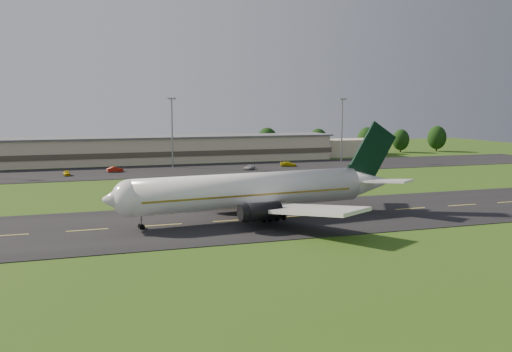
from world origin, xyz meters
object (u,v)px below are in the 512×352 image
object	(u,v)px
service_vehicle_c	(249,167)
light_mast_east	(342,122)
service_vehicle_d	(288,164)
service_vehicle_a	(67,173)
light_mast_centre	(172,124)
airliner	(255,191)
terminal	(168,150)
service_vehicle_b	(115,169)

from	to	relation	value
service_vehicle_c	light_mast_east	bearing A→B (deg)	62.54
service_vehicle_c	service_vehicle_d	xyz separation A→B (m)	(13.51, 4.05, 0.10)
service_vehicle_a	light_mast_centre	bearing A→B (deg)	16.23
airliner	service_vehicle_a	size ratio (longest dim) A/B	13.16
airliner	terminal	size ratio (longest dim) A/B	0.35
airliner	light_mast_centre	xyz separation A→B (m)	(1.08, 79.92, 8.08)
light_mast_centre	service_vehicle_c	world-z (taller)	light_mast_centre
service_vehicle_a	service_vehicle_d	size ratio (longest dim) A/B	0.80
service_vehicle_d	airliner	bearing A→B (deg)	171.74
service_vehicle_a	service_vehicle_d	xyz separation A→B (m)	(62.65, 2.35, 0.04)
service_vehicle_d	light_mast_east	bearing A→B (deg)	-50.63
airliner	service_vehicle_d	size ratio (longest dim) A/B	10.54
service_vehicle_c	service_vehicle_d	distance (m)	14.10
terminal	service_vehicle_b	bearing A→B (deg)	-128.42
service_vehicle_c	airliner	bearing A→B (deg)	-64.56
airliner	service_vehicle_b	bearing A→B (deg)	97.00
airliner	light_mast_east	world-z (taller)	light_mast_east
light_mast_east	service_vehicle_c	xyz separation A→B (m)	(-35.49, -12.93, -12.04)
service_vehicle_b	terminal	bearing A→B (deg)	-46.91
terminal	service_vehicle_b	world-z (taller)	terminal
service_vehicle_b	service_vehicle_c	world-z (taller)	service_vehicle_b
light_mast_centre	light_mast_east	size ratio (longest dim) A/B	1.00
airliner	light_mast_east	xyz separation A→B (m)	(56.08, 79.92, 8.08)
airliner	light_mast_centre	size ratio (longest dim) A/B	2.52
light_mast_centre	light_mast_east	bearing A→B (deg)	0.00
light_mast_east	service_vehicle_b	distance (m)	73.41
service_vehicle_b	service_vehicle_d	bearing A→B (deg)	-100.48
service_vehicle_b	light_mast_east	bearing A→B (deg)	-92.84
service_vehicle_a	service_vehicle_c	distance (m)	49.17
light_mast_east	light_mast_centre	bearing A→B (deg)	180.00
terminal	service_vehicle_d	bearing A→B (deg)	-38.40
terminal	service_vehicle_c	world-z (taller)	terminal
light_mast_east	service_vehicle_a	bearing A→B (deg)	-172.44
light_mast_centre	service_vehicle_b	xyz separation A→B (m)	(-17.09, -7.13, -11.92)
service_vehicle_d	service_vehicle_a	bearing A→B (deg)	109.53
terminal	service_vehicle_b	xyz separation A→B (m)	(-18.49, -23.31, -3.17)
terminal	light_mast_east	world-z (taller)	light_mast_east
terminal	service_vehicle_d	xyz separation A→B (m)	(31.62, -25.06, -3.18)
airliner	service_vehicle_d	xyz separation A→B (m)	(34.10, 71.04, -3.86)
service_vehicle_a	service_vehicle_d	distance (m)	62.69
airliner	service_vehicle_d	distance (m)	78.90
airliner	terminal	xyz separation A→B (m)	(2.48, 96.10, -0.67)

